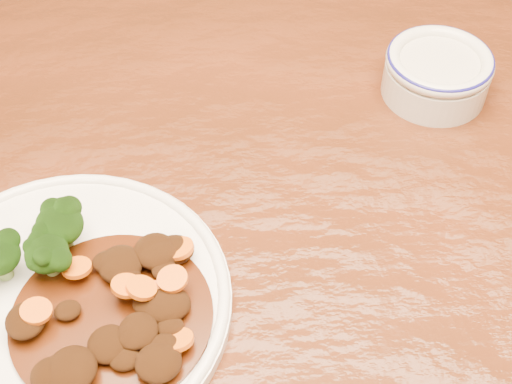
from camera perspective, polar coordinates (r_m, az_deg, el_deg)
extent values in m
cube|color=#57230F|center=(0.72, 4.54, -4.98)|extent=(1.61, 1.10, 0.04)
cylinder|color=white|center=(0.68, -15.22, -8.72)|extent=(0.31, 0.31, 0.01)
torus|color=white|center=(0.67, -15.34, -8.41)|extent=(0.31, 0.31, 0.01)
cylinder|color=#7EA053|center=(0.69, -15.98, -5.84)|extent=(0.01, 0.01, 0.02)
ellipsoid|color=black|center=(0.67, -16.38, -4.74)|extent=(0.04, 0.04, 0.03)
cylinder|color=#7EA053|center=(0.70, -15.06, -3.74)|extent=(0.01, 0.01, 0.02)
ellipsoid|color=black|center=(0.68, -15.45, -2.53)|extent=(0.04, 0.04, 0.04)
cylinder|color=#7EA053|center=(0.70, -19.50, -5.87)|extent=(0.01, 0.01, 0.02)
cylinder|color=#421807|center=(0.65, -11.45, -9.75)|extent=(0.18, 0.18, 0.00)
ellipsoid|color=black|center=(0.65, -17.96, -9.76)|extent=(0.03, 0.04, 0.02)
ellipsoid|color=black|center=(0.63, -6.85, -10.66)|extent=(0.02, 0.02, 0.01)
ellipsoid|color=black|center=(0.65, -14.82, -9.14)|extent=(0.02, 0.02, 0.01)
ellipsoid|color=black|center=(0.63, -11.59, -11.38)|extent=(0.03, 0.03, 0.01)
ellipsoid|color=black|center=(0.67, -10.31, -5.66)|extent=(0.03, 0.02, 0.01)
ellipsoid|color=black|center=(0.67, -10.80, -5.72)|extent=(0.04, 0.04, 0.02)
ellipsoid|color=black|center=(0.67, -6.63, -4.65)|extent=(0.04, 0.03, 0.02)
ellipsoid|color=black|center=(0.66, -7.37, -6.18)|extent=(0.02, 0.02, 0.01)
ellipsoid|color=black|center=(0.62, -16.07, -13.84)|extent=(0.03, 0.03, 0.02)
ellipsoid|color=black|center=(0.64, -7.40, -9.68)|extent=(0.03, 0.02, 0.01)
ellipsoid|color=black|center=(0.63, -11.78, -11.86)|extent=(0.03, 0.04, 0.02)
ellipsoid|color=black|center=(0.67, -8.09, -4.65)|extent=(0.04, 0.04, 0.02)
ellipsoid|color=black|center=(0.63, -9.39, -10.90)|extent=(0.03, 0.04, 0.02)
ellipsoid|color=black|center=(0.64, -7.16, -8.98)|extent=(0.04, 0.04, 0.02)
ellipsoid|color=black|center=(0.62, -9.70, -11.17)|extent=(0.03, 0.03, 0.01)
ellipsoid|color=black|center=(0.61, -7.82, -13.38)|extent=(0.04, 0.04, 0.02)
ellipsoid|color=black|center=(0.62, -7.35, -12.48)|extent=(0.03, 0.03, 0.02)
ellipsoid|color=black|center=(0.62, -14.52, -13.56)|extent=(0.04, 0.04, 0.02)
ellipsoid|color=black|center=(0.67, -7.88, -4.95)|extent=(0.04, 0.03, 0.02)
ellipsoid|color=black|center=(0.67, -11.72, -5.47)|extent=(0.03, 0.02, 0.02)
ellipsoid|color=black|center=(0.64, -8.40, -8.74)|extent=(0.03, 0.03, 0.02)
ellipsoid|color=black|center=(0.62, -10.44, -13.03)|extent=(0.03, 0.02, 0.01)
ellipsoid|color=black|center=(0.66, -10.24, -6.89)|extent=(0.03, 0.03, 0.01)
cylinder|color=#DA580B|center=(0.67, -14.16, -5.89)|extent=(0.03, 0.03, 0.01)
cylinder|color=#DA580B|center=(0.64, -6.69, -6.92)|extent=(0.04, 0.04, 0.01)
cylinder|color=#DA580B|center=(0.67, -6.13, -4.51)|extent=(0.04, 0.04, 0.01)
cylinder|color=#DA580B|center=(0.64, -7.94, -8.22)|extent=(0.04, 0.04, 0.02)
cylinder|color=#DA580B|center=(0.64, -10.32, -7.39)|extent=(0.04, 0.04, 0.01)
cylinder|color=#DA580B|center=(0.64, -9.15, -7.58)|extent=(0.04, 0.04, 0.02)
cylinder|color=#DA580B|center=(0.65, -17.18, -9.09)|extent=(0.03, 0.03, 0.01)
cylinder|color=#DA580B|center=(0.62, -6.27, -11.68)|extent=(0.04, 0.04, 0.02)
cylinder|color=beige|center=(0.87, 14.15, 8.71)|extent=(0.12, 0.12, 0.04)
cylinder|color=silver|center=(0.86, 14.45, 9.93)|extent=(0.09, 0.09, 0.01)
torus|color=beige|center=(0.85, 14.51, 10.14)|extent=(0.12, 0.12, 0.02)
torus|color=navy|center=(0.85, 14.56, 10.35)|extent=(0.12, 0.12, 0.01)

